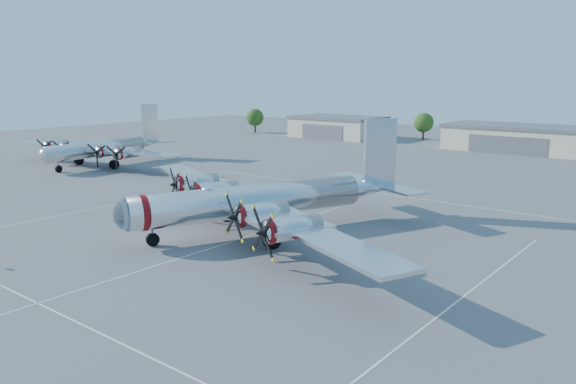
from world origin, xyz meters
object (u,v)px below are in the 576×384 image
Objects in this scene: hangar_center at (518,138)px; bomber_west at (104,165)px; hangar_west at (338,127)px; tree_west at (424,123)px; tree_far_west at (255,117)px; main_bomber_b29 at (265,230)px.

bomber_west is at bearing -127.46° from hangar_center.
hangar_center is 0.74× the size of bomber_west.
hangar_west is 65.81m from bomber_west.
bomber_west is at bearing -108.92° from tree_west.
tree_far_west reaches higher than hangar_west.
tree_west reaches higher than bomber_west.
hangar_center is 4.31× the size of tree_far_west.
main_bomber_b29 is 1.25× the size of bomber_west.
main_bomber_b29 is (24.82, -88.40, -4.22)m from tree_west.
tree_far_west is at bearing -176.76° from hangar_center.
tree_far_west is at bearing 101.19° from bomber_west.
hangar_west and hangar_center have the same top height.
hangar_west is at bearing 142.35° from main_bomber_b29.
tree_far_west is 1.00× the size of tree_west.
tree_far_west is 0.14× the size of main_bomber_b29.
tree_far_west reaches higher than bomber_west.
tree_far_west reaches higher than hangar_center.
bomber_west is (-25.22, -73.58, -4.22)m from tree_west.
tree_west reaches higher than hangar_center.
hangar_center is at bearing 113.07° from main_bomber_b29.
hangar_west is 0.47× the size of main_bomber_b29.
hangar_west is 21.61m from tree_west.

